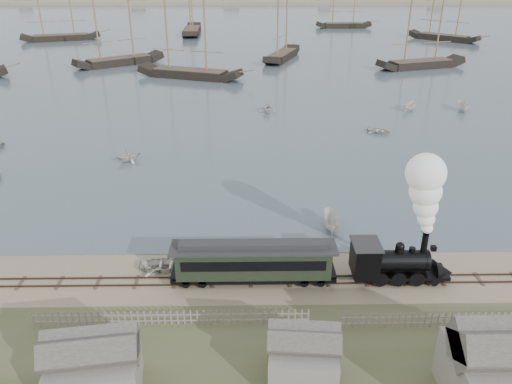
{
  "coord_description": "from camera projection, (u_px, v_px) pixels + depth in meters",
  "views": [
    {
      "loc": [
        -1.13,
        -34.34,
        23.1
      ],
      "look_at": [
        -0.49,
        7.0,
        3.5
      ],
      "focal_mm": 35.0,
      "sensor_mm": 36.0,
      "label": 1
    }
  ],
  "objects": [
    {
      "name": "schooner_2",
      "position": [
        187.0,
        28.0,
        100.04
      ],
      "size": [
        22.78,
        12.39,
        20.0
      ],
      "primitive_type": null,
      "rotation": [
        0.0,
        0.0,
        -0.34
      ],
      "color": "black",
      "rests_on": "harbor_water"
    },
    {
      "name": "rowboat_8",
      "position": [
        463.0,
        106.0,
        81.74
      ],
      "size": [
        3.95,
        2.01,
        1.46
      ],
      "primitive_type": "imported",
      "rotation": [
        0.0,
        0.0,
        2.98
      ],
      "color": "silver",
      "rests_on": "harbor_water"
    },
    {
      "name": "rowboat_2",
      "position": [
        331.0,
        222.0,
        46.25
      ],
      "size": [
        3.8,
        1.6,
        1.44
      ],
      "primitive_type": "imported",
      "rotation": [
        0.0,
        0.0,
        3.09
      ],
      "color": "silver",
      "rests_on": "harbor_water"
    },
    {
      "name": "locomotive",
      "position": [
        416.0,
        229.0,
        37.3
      ],
      "size": [
        8.09,
        3.02,
        10.08
      ],
      "color": "black",
      "rests_on": "ground"
    },
    {
      "name": "harbor_water",
      "position": [
        251.0,
        21.0,
        194.51
      ],
      "size": [
        600.0,
        336.0,
        0.06
      ],
      "primitive_type": "cube",
      "color": "#475866",
      "rests_on": "ground"
    },
    {
      "name": "rowboat_7",
      "position": [
        267.0,
        107.0,
        80.85
      ],
      "size": [
        3.4,
        2.99,
        1.71
      ],
      "primitive_type": "imported",
      "rotation": [
        0.0,
        0.0,
        0.06
      ],
      "color": "silver",
      "rests_on": "harbor_water"
    },
    {
      "name": "rail_track",
      "position": [
        264.0,
        281.0,
        39.11
      ],
      "size": [
        120.0,
        1.8,
        0.16
      ],
      "color": "#3D2A21",
      "rests_on": "ground"
    },
    {
      "name": "passenger_coach",
      "position": [
        253.0,
        260.0,
        38.28
      ],
      "size": [
        12.68,
        2.44,
        3.08
      ],
      "color": "black",
      "rests_on": "ground"
    },
    {
      "name": "schooner_4",
      "position": [
        427.0,
        22.0,
        109.14
      ],
      "size": [
        21.59,
        11.04,
        20.0
      ],
      "primitive_type": null,
      "rotation": [
        0.0,
        0.0,
        0.31
      ],
      "color": "black",
      "rests_on": "harbor_water"
    },
    {
      "name": "schooner_6",
      "position": [
        56.0,
        5.0,
        146.13
      ],
      "size": [
        23.19,
        11.84,
        20.0
      ],
      "primitive_type": null,
      "rotation": [
        0.0,
        0.0,
        0.31
      ],
      "color": "black",
      "rests_on": "harbor_water"
    },
    {
      "name": "schooner_5",
      "position": [
        448.0,
        5.0,
        146.08
      ],
      "size": [
        18.94,
        17.66,
        20.0
      ],
      "primitive_type": null,
      "rotation": [
        0.0,
        0.0,
        -0.73
      ],
      "color": "black",
      "rests_on": "harbor_water"
    },
    {
      "name": "beached_dinghy",
      "position": [
        163.0,
        265.0,
        40.5
      ],
      "size": [
        2.75,
        3.81,
        0.78
      ],
      "primitive_type": "imported",
      "rotation": [
        0.0,
        0.0,
        1.59
      ],
      "color": "silver",
      "rests_on": "ground"
    },
    {
      "name": "rowboat_1",
      "position": [
        128.0,
        155.0,
        61.5
      ],
      "size": [
        3.78,
        3.95,
        1.61
      ],
      "primitive_type": "imported",
      "rotation": [
        0.0,
        0.0,
        2.08
      ],
      "color": "silver",
      "rests_on": "harbor_water"
    },
    {
      "name": "rowboat_4",
      "position": [
        432.0,
        170.0,
        57.25
      ],
      "size": [
        3.81,
        3.77,
        1.52
      ],
      "primitive_type": "imported",
      "rotation": [
        0.0,
        0.0,
        5.56
      ],
      "color": "silver",
      "rests_on": "harbor_water"
    },
    {
      "name": "schooner_7",
      "position": [
        190.0,
        1.0,
        158.77
      ],
      "size": [
        6.28,
        23.96,
        20.0
      ],
      "primitive_type": null,
      "rotation": [
        0.0,
        0.0,
        1.6
      ],
      "color": "black",
      "rests_on": "harbor_water"
    },
    {
      "name": "far_spit",
      "position": [
        250.0,
        4.0,
        266.79
      ],
      "size": [
        500.0,
        20.0,
        1.8
      ],
      "primitive_type": "cube",
      "color": "tan",
      "rests_on": "ground"
    },
    {
      "name": "schooner_1",
      "position": [
        115.0,
        20.0,
        112.28
      ],
      "size": [
        19.99,
        16.08,
        20.0
      ],
      "primitive_type": null,
      "rotation": [
        0.0,
        0.0,
        0.61
      ],
      "color": "black",
      "rests_on": "harbor_water"
    },
    {
      "name": "picket_fence_east",
      "position": [
        448.0,
        327.0,
        34.33
      ],
      "size": [
        15.0,
        0.1,
        1.2
      ],
      "primitive_type": null,
      "color": "slate",
      "rests_on": "ground"
    },
    {
      "name": "shed_mid",
      "position": [
        302.0,
        378.0,
        30.12
      ],
      "size": [
        4.0,
        3.5,
        3.6
      ],
      "primitive_type": null,
      "color": "slate",
      "rests_on": "ground"
    },
    {
      "name": "rowboat_5",
      "position": [
        409.0,
        106.0,
        82.0
      ],
      "size": [
        3.32,
        3.39,
        1.33
      ],
      "primitive_type": "imported",
      "rotation": [
        0.0,
        0.0,
        2.33
      ],
      "color": "silver",
      "rests_on": "harbor_water"
    },
    {
      "name": "picket_fence_west",
      "position": [
        172.0,
        325.0,
        34.52
      ],
      "size": [
        19.0,
        0.1,
        1.2
      ],
      "primitive_type": null,
      "color": "slate",
      "rests_on": "ground"
    },
    {
      "name": "schooner_3",
      "position": [
        283.0,
        17.0,
        118.56
      ],
      "size": [
        10.91,
        19.77,
        20.0
      ],
      "primitive_type": null,
      "rotation": [
        0.0,
        0.0,
        1.22
      ],
      "color": "black",
      "rests_on": "harbor_water"
    },
    {
      "name": "rowboat_3",
      "position": [
        379.0,
        131.0,
        71.59
      ],
      "size": [
        3.73,
        4.09,
        0.69
      ],
      "primitive_type": "imported",
      "rotation": [
        0.0,
        0.0,
        1.05
      ],
      "color": "silver",
      "rests_on": "harbor_water"
    },
    {
      "name": "ground",
      "position": [
        263.0,
        267.0,
        40.94
      ],
      "size": [
        600.0,
        600.0,
        0.0
      ],
      "primitive_type": "plane",
      "color": "tan",
      "rests_on": "ground"
    }
  ]
}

